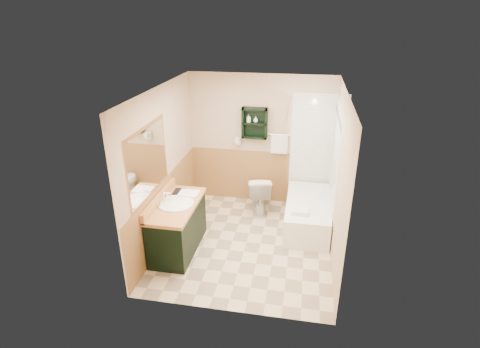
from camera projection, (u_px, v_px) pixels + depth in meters
The scene contains 25 objects.
floor at pixel (247, 242), 5.94m from camera, with size 3.00×3.00×0.00m, color beige.
back_wall at pixel (261, 140), 6.82m from camera, with size 2.60×0.04×2.40m, color beige.
left_wall at pixel (161, 167), 5.67m from camera, with size 0.04×3.00×2.40m, color beige.
right_wall at pixel (340, 180), 5.24m from camera, with size 0.04×3.00×2.40m, color beige.
ceiling at pixel (248, 89), 4.96m from camera, with size 2.60×3.00×0.04m, color white.
wainscot_left at pixel (167, 207), 5.95m from camera, with size 2.98×2.98×1.00m, color #B38548, non-canonical shape.
wainscot_back at pixel (260, 176), 7.07m from camera, with size 2.58×2.58×1.00m, color #B38548, non-canonical shape.
mirror_frame at pixel (148, 162), 5.05m from camera, with size 1.30×1.30×1.00m, color brown, non-canonical shape.
mirror_glass at pixel (148, 162), 5.04m from camera, with size 1.20×1.20×0.90m, color white, non-canonical shape.
tile_right at pixel (333, 169), 5.98m from camera, with size 1.50×1.50×2.10m, color white, non-canonical shape.
tile_back at pixel (317, 152), 6.67m from camera, with size 0.95×0.95×2.10m, color white, non-canonical shape.
tile_accent at pixel (338, 117), 5.64m from camera, with size 1.50×1.50×0.10m, color #12412D, non-canonical shape.
wall_shelf at pixel (255, 123), 6.59m from camera, with size 0.45×0.15×0.55m, color black.
hair_dryer at pixel (238, 141), 6.81m from camera, with size 0.10×0.24×0.18m, color silver, non-canonical shape.
towel_bar at pixel (280, 135), 6.64m from camera, with size 0.40×0.06×0.40m, color white, non-canonical shape.
curtain_rod at pixel (290, 108), 5.72m from camera, with size 0.03×0.03×1.60m, color silver.
shower_curtain at pixel (287, 156), 6.22m from camera, with size 1.05×1.05×1.70m, color beige, non-canonical shape.
vanity at pixel (178, 227), 5.62m from camera, with size 0.59×1.22×0.78m, color black.
bathtub at pixel (307, 213), 6.30m from camera, with size 0.71×1.50×0.47m, color white.
toilet at pixel (259, 193), 6.73m from camera, with size 0.40×0.72×0.70m, color white.
counter_towel at pixel (189, 194), 5.73m from camera, with size 0.30×0.24×0.04m, color white.
vanity_book at pixel (173, 185), 5.79m from camera, with size 0.16×0.02×0.22m, color black.
tub_towel at pixel (300, 211), 5.82m from camera, with size 0.26×0.22×0.07m, color white.
soap_bottle_a at pixel (249, 120), 6.59m from camera, with size 0.06×0.14×0.06m, color white.
soap_bottle_b at pixel (256, 120), 6.56m from camera, with size 0.08×0.10×0.08m, color white.
Camera 1 is at (0.79, -4.94, 3.38)m, focal length 28.00 mm.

